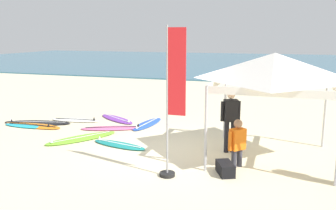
# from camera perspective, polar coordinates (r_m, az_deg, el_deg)

# --- Properties ---
(ground_plane) EXTENTS (80.00, 80.00, 0.00)m
(ground_plane) POSITION_cam_1_polar(r_m,az_deg,el_deg) (10.04, 0.11, -7.29)
(ground_plane) COLOR beige
(sea) EXTENTS (80.00, 36.00, 0.10)m
(sea) POSITION_cam_1_polar(r_m,az_deg,el_deg) (42.14, 14.04, 6.68)
(sea) COLOR #386B84
(sea) RESTS_ON ground
(canopy_tent) EXTENTS (2.97, 2.97, 2.75)m
(canopy_tent) POSITION_cam_1_polar(r_m,az_deg,el_deg) (9.36, 16.75, 5.83)
(canopy_tent) COLOR #B7B7BC
(canopy_tent) RESTS_ON ground
(surfboard_purple) EXTENTS (1.97, 1.53, 0.19)m
(surfboard_purple) POSITION_cam_1_polar(r_m,az_deg,el_deg) (13.65, -8.21, -2.23)
(surfboard_purple) COLOR purple
(surfboard_purple) RESTS_ON ground
(surfboard_lime) EXTENTS (1.81, 2.29, 0.19)m
(surfboard_lime) POSITION_cam_1_polar(r_m,az_deg,el_deg) (11.39, -13.73, -5.18)
(surfboard_lime) COLOR #7AD12D
(surfboard_lime) RESTS_ON ground
(surfboard_cyan) EXTENTS (1.98, 0.55, 0.19)m
(surfboard_cyan) POSITION_cam_1_polar(r_m,az_deg,el_deg) (13.44, -21.41, -3.12)
(surfboard_cyan) COLOR #23B2CC
(surfboard_cyan) RESTS_ON ground
(surfboard_white) EXTENTS (1.90, 0.72, 0.19)m
(surfboard_white) POSITION_cam_1_polar(r_m,az_deg,el_deg) (13.78, -14.66, -2.35)
(surfboard_white) COLOR white
(surfboard_white) RESTS_ON ground
(surfboard_pink) EXTENTS (2.21, 1.37, 0.19)m
(surfboard_pink) POSITION_cam_1_polar(r_m,az_deg,el_deg) (12.37, -8.87, -3.67)
(surfboard_pink) COLOR pink
(surfboard_pink) RESTS_ON ground
(surfboard_orange) EXTENTS (2.37, 0.77, 0.19)m
(surfboard_orange) POSITION_cam_1_polar(r_m,az_deg,el_deg) (13.47, -20.96, -3.06)
(surfboard_orange) COLOR orange
(surfboard_orange) RESTS_ON ground
(surfboard_black) EXTENTS (2.57, 1.19, 0.19)m
(surfboard_black) POSITION_cam_1_polar(r_m,az_deg,el_deg) (13.81, -20.29, -2.67)
(surfboard_black) COLOR black
(surfboard_black) RESTS_ON ground
(surfboard_teal) EXTENTS (1.89, 0.89, 0.19)m
(surfboard_teal) POSITION_cam_1_polar(r_m,az_deg,el_deg) (10.53, -7.91, -6.31)
(surfboard_teal) COLOR #19847F
(surfboard_teal) RESTS_ON ground
(surfboard_blue) EXTENTS (0.72, 2.03, 0.19)m
(surfboard_blue) POSITION_cam_1_polar(r_m,az_deg,el_deg) (12.79, -3.36, -3.05)
(surfboard_blue) COLOR blue
(surfboard_blue) RESTS_ON ground
(person_black) EXTENTS (0.51, 0.35, 1.71)m
(person_black) POSITION_cam_1_polar(r_m,az_deg,el_deg) (9.78, 10.00, -1.96)
(person_black) COLOR black
(person_black) RESTS_ON ground
(person_orange) EXTENTS (0.40, 0.43, 1.20)m
(person_orange) POSITION_cam_1_polar(r_m,az_deg,el_deg) (8.80, 11.10, -5.74)
(person_orange) COLOR #383842
(person_orange) RESTS_ON ground
(banner_flag) EXTENTS (0.60, 0.36, 3.40)m
(banner_flag) POSITION_cam_1_polar(r_m,az_deg,el_deg) (7.82, 0.67, -0.72)
(banner_flag) COLOR #99999E
(banner_flag) RESTS_ON ground
(gear_bag_near_tent) EXTENTS (0.55, 0.68, 0.28)m
(gear_bag_near_tent) POSITION_cam_1_polar(r_m,az_deg,el_deg) (8.47, 9.19, -10.04)
(gear_bag_near_tent) COLOR black
(gear_bag_near_tent) RESTS_ON ground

